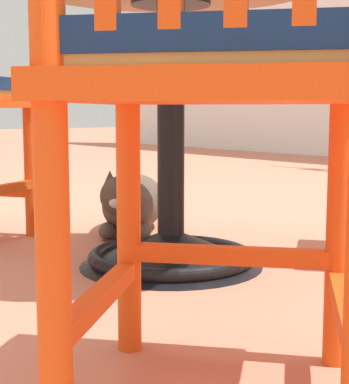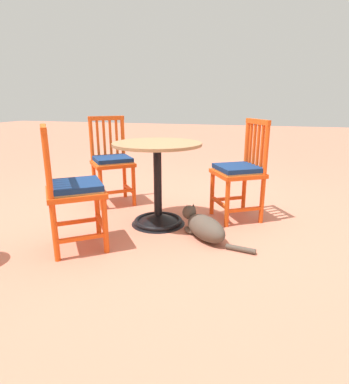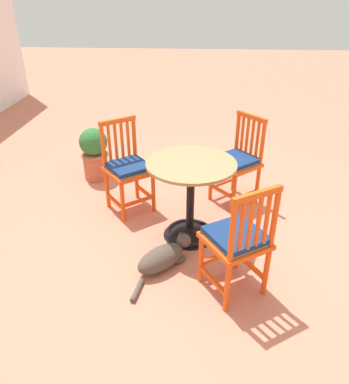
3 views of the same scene
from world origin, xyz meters
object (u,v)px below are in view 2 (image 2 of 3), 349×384
orange_chair_at_corner (240,172)px  orange_chair_tucked_in (112,162)px  tabby_cat (203,226)px  cafe_table (158,193)px  orange_chair_near_fence (72,190)px

orange_chair_at_corner → orange_chair_tucked_in: size_ratio=1.00×
orange_chair_at_corner → tabby_cat: bearing=67.5°
cafe_table → tabby_cat: bearing=157.2°
orange_chair_at_corner → orange_chair_tucked_in: (1.34, -0.10, 0.00)m
orange_chair_tucked_in → tabby_cat: size_ratio=1.42×
orange_chair_at_corner → tabby_cat: orange_chair_at_corner is taller
orange_chair_at_corner → orange_chair_near_fence: size_ratio=1.00×
tabby_cat → orange_chair_near_fence: bearing=26.6°
orange_chair_at_corner → orange_chair_near_fence: 1.47m
orange_chair_near_fence → tabby_cat: orange_chair_near_fence is taller
cafe_table → orange_chair_tucked_in: bearing=-34.2°
orange_chair_tucked_in → cafe_table: bearing=145.8°
orange_chair_near_fence → cafe_table: bearing=-124.5°
orange_chair_at_corner → orange_chair_tucked_in: same height
cafe_table → orange_chair_near_fence: 0.78m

